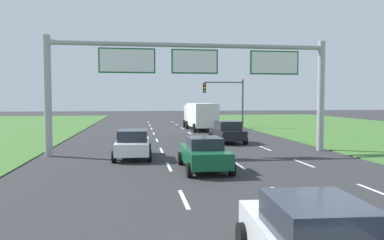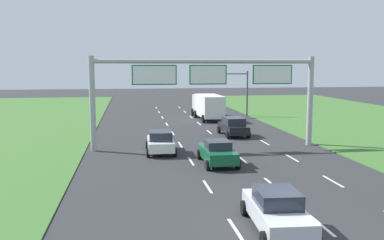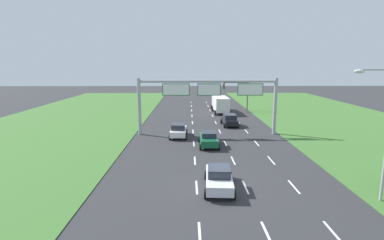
{
  "view_description": "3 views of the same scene",
  "coord_description": "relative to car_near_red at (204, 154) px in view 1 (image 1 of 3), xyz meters",
  "views": [
    {
      "loc": [
        -3.24,
        -6.16,
        3.32
      ],
      "look_at": [
        0.58,
        20.19,
        1.83
      ],
      "focal_mm": 35.0,
      "sensor_mm": 36.0,
      "label": 1
    },
    {
      "loc": [
        -5.75,
        -15.43,
        6.35
      ],
      "look_at": [
        -1.16,
        15.5,
        2.3
      ],
      "focal_mm": 40.0,
      "sensor_mm": 36.0,
      "label": 2
    },
    {
      "loc": [
        -2.31,
        -20.14,
        8.68
      ],
      "look_at": [
        -1.91,
        14.96,
        2.09
      ],
      "focal_mm": 28.0,
      "sensor_mm": 36.0,
      "label": 3
    }
  ],
  "objects": [
    {
      "name": "lane_dashes_inner_left",
      "position": [
        -1.57,
        4.03,
        -0.77
      ],
      "size": [
        0.14,
        68.4,
        0.01
      ],
      "color": "white",
      "rests_on": "ground_plane"
    },
    {
      "name": "box_truck",
      "position": [
        3.61,
        22.86,
        0.83
      ],
      "size": [
        2.87,
        8.24,
        2.87
      ],
      "rotation": [
        0.0,
        0.0,
        0.03
      ],
      "color": "silver",
      "rests_on": "ground_plane"
    },
    {
      "name": "lane_dashes_slip",
      "position": [
        5.43,
        4.03,
        -0.77
      ],
      "size": [
        0.14,
        68.4,
        0.01
      ],
      "color": "white",
      "rests_on": "ground_plane"
    },
    {
      "name": "traffic_light_mast",
      "position": [
        7.01,
        24.88,
        3.1
      ],
      "size": [
        4.76,
        0.49,
        5.6
      ],
      "color": "#47494F",
      "rests_on": "ground_plane"
    },
    {
      "name": "lane_dashes_inner_right",
      "position": [
        1.93,
        4.03,
        -0.77
      ],
      "size": [
        0.14,
        68.4,
        0.01
      ],
      "color": "white",
      "rests_on": "ground_plane"
    },
    {
      "name": "sign_gantry",
      "position": [
        0.31,
        5.47,
        4.19
      ],
      "size": [
        17.24,
        0.44,
        7.0
      ],
      "color": "#9EA0A5",
      "rests_on": "ground_plane"
    },
    {
      "name": "car_lead_silver",
      "position": [
        -3.37,
        4.11,
        0.04
      ],
      "size": [
        2.15,
        4.13,
        1.59
      ],
      "rotation": [
        0.0,
        0.0,
        -0.02
      ],
      "color": "white",
      "rests_on": "ground_plane"
    },
    {
      "name": "car_mid_lane",
      "position": [
        3.69,
        10.68,
        0.08
      ],
      "size": [
        2.24,
        4.28,
        1.67
      ],
      "rotation": [
        0.0,
        0.0,
        0.04
      ],
      "color": "black",
      "rests_on": "ground_plane"
    },
    {
      "name": "car_near_red",
      "position": [
        0.0,
        0.0,
        0.0
      ],
      "size": [
        2.11,
        4.25,
        1.55
      ],
      "rotation": [
        0.0,
        0.0,
        0.01
      ],
      "color": "#145633",
      "rests_on": "ground_plane"
    }
  ]
}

